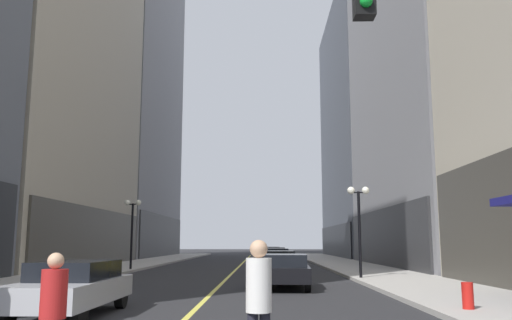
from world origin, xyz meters
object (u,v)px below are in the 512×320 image
Objects in this scene: car_black at (285,270)px; car_navy at (271,253)px; pedestrian_in_white_shirt at (259,298)px; car_white at (277,257)px; car_silver at (73,286)px; street_lamp_right_mid at (359,211)px; street_lamp_left_far at (132,219)px; pedestrian_in_red_jacket at (53,306)px; car_yellow at (279,262)px; fire_hydrant_right at (468,299)px; car_red at (275,254)px.

car_black is 1.17× the size of car_navy.
pedestrian_in_white_shirt is (-0.88, -48.88, 0.35)m from car_navy.
car_silver is at bearing -102.08° from car_white.
pedestrian_in_white_shirt is at bearing -52.57° from car_silver.
street_lamp_right_mid is at bearing 48.08° from car_black.
car_navy is 25.01m from street_lamp_left_far.
car_silver is 2.83× the size of pedestrian_in_red_jacket.
car_yellow reaches higher than fire_hydrant_right.
car_black is at bearing 119.29° from fire_hydrant_right.
car_black and car_white have the same top height.
car_navy is at bearing 92.13° from car_red.
pedestrian_in_white_shirt is at bearing -104.37° from street_lamp_right_mid.
car_white is at bearing -89.31° from car_navy.
street_lamp_left_far is (-9.09, 3.52, 2.54)m from car_yellow.
car_navy is 0.93× the size of street_lamp_left_far.
street_lamp_left_far reaches higher than car_black.
car_black is at bearing -89.98° from car_navy.
pedestrian_in_red_jacket is 0.37× the size of street_lamp_left_far.
street_lamp_left_far is (-9.06, -23.17, 2.54)m from car_navy.
street_lamp_right_mid reaches higher than car_white.
car_red is at bearing -87.87° from car_navy.
car_white is 0.94× the size of street_lamp_left_far.
car_red is at bearing 98.31° from street_lamp_right_mid.
car_silver is at bearing -99.14° from car_red.
car_black is 2.92× the size of pedestrian_in_red_jacket.
street_lamp_right_mid is at bearing 75.63° from pedestrian_in_white_shirt.
street_lamp_left_far is at bearing -119.93° from car_red.
street_lamp_left_far is at bearing 127.49° from car_black.
street_lamp_left_far reaches higher than car_navy.
car_black is 13.92m from pedestrian_in_white_shirt.
car_black is 1.16× the size of car_white.
car_yellow is 0.96× the size of street_lamp_left_far.
car_black is 14.37m from pedestrian_in_red_jacket.
car_white is at bearing 77.92° from car_silver.
car_navy is (-0.01, 35.00, -0.01)m from car_black.
car_black is at bearing 75.56° from pedestrian_in_red_jacket.
fire_hydrant_right is at bearing 1.73° from car_silver.
car_black is at bearing -90.14° from car_yellow.
car_navy is 49.04m from pedestrian_in_red_jacket.
car_silver is 1.12× the size of car_white.
car_black is 8.30m from car_yellow.
car_red is 41.91m from pedestrian_in_white_shirt.
car_yellow is at bearing 131.85° from street_lamp_right_mid.
pedestrian_in_white_shirt is at bearing -128.94° from fire_hydrant_right.
car_navy is 0.93× the size of street_lamp_right_mid.
street_lamp_right_mid is (4.62, 18.04, 2.19)m from pedestrian_in_white_shirt.
fire_hydrant_right is at bearing 39.16° from pedestrian_in_red_jacket.
car_navy is at bearing 90.02° from car_black.
car_black is 18.80m from car_white.
car_red is at bearing 80.86° from car_silver.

